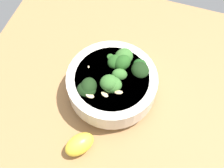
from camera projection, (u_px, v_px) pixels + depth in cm
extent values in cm
cube|color=#996D42|center=(108.00, 92.00, 68.55)|extent=(63.18, 63.18, 4.55)
cylinder|color=silver|center=(112.00, 91.00, 65.10)|extent=(10.65, 10.65, 1.70)
cylinder|color=silver|center=(112.00, 83.00, 62.16)|extent=(19.36, 19.36, 5.09)
cylinder|color=beige|center=(112.00, 78.00, 60.30)|extent=(15.72, 15.72, 0.80)
cylinder|color=#4A8F3C|center=(112.00, 89.00, 60.09)|extent=(2.03, 2.18, 1.75)
ellipsoid|color=#386B2B|center=(112.00, 85.00, 58.49)|extent=(5.21, 4.17, 4.80)
cylinder|color=#2F662B|center=(87.00, 94.00, 60.35)|extent=(2.16, 1.96, 1.66)
ellipsoid|color=black|center=(87.00, 90.00, 58.83)|extent=(4.52, 4.91, 4.33)
cylinder|color=#4A8F3C|center=(133.00, 77.00, 62.68)|extent=(1.24, 1.26, 1.42)
ellipsoid|color=#386B2B|center=(133.00, 73.00, 61.48)|extent=(3.42, 3.54, 3.21)
cylinder|color=#589D47|center=(89.00, 91.00, 60.49)|extent=(1.97, 2.05, 1.46)
ellipsoid|color=black|center=(89.00, 87.00, 58.94)|extent=(4.77, 5.43, 5.44)
cylinder|color=#589D47|center=(139.00, 75.00, 62.82)|extent=(1.50, 1.80, 1.88)
ellipsoid|color=black|center=(140.00, 71.00, 61.16)|extent=(5.75, 5.73, 3.38)
cylinder|color=#2F662B|center=(115.00, 66.00, 62.99)|extent=(1.40, 1.30, 1.68)
ellipsoid|color=#23511C|center=(115.00, 62.00, 61.63)|extent=(4.81, 5.05, 3.18)
cylinder|color=#4A8F3C|center=(109.00, 87.00, 59.73)|extent=(1.98, 1.91, 1.59)
ellipsoid|color=#386B2B|center=(109.00, 83.00, 58.18)|extent=(5.62, 5.08, 4.12)
cylinder|color=#2F662B|center=(119.00, 79.00, 61.25)|extent=(1.27, 1.37, 1.32)
ellipsoid|color=#386B2B|center=(119.00, 76.00, 60.07)|extent=(4.64, 4.12, 3.91)
cylinder|color=#2F662B|center=(140.00, 71.00, 63.59)|extent=(1.74, 1.92, 1.99)
ellipsoid|color=#194216|center=(140.00, 67.00, 61.99)|extent=(5.12, 5.36, 3.95)
cylinder|color=#589D47|center=(122.00, 67.00, 62.54)|extent=(1.87, 1.93, 1.43)
ellipsoid|color=#23511C|center=(122.00, 63.00, 61.13)|extent=(5.86, 5.08, 5.17)
cylinder|color=#4A8F3C|center=(110.00, 63.00, 64.69)|extent=(1.26, 1.00, 1.76)
ellipsoid|color=#23511C|center=(110.00, 59.00, 63.34)|extent=(4.27, 4.12, 3.05)
cylinder|color=#2F662B|center=(123.00, 63.00, 64.55)|extent=(1.94, 1.90, 1.57)
ellipsoid|color=#386B2B|center=(124.00, 58.00, 62.87)|extent=(5.67, 6.16, 4.62)
ellipsoid|color=#DBBC84|center=(131.00, 70.00, 61.58)|extent=(1.93, 1.22, 0.92)
ellipsoid|color=#DBBC84|center=(125.00, 93.00, 58.64)|extent=(1.80, 2.02, 1.13)
ellipsoid|color=#DBBC84|center=(105.00, 94.00, 57.90)|extent=(2.06, 1.76, 0.64)
ellipsoid|color=#DBBC84|center=(87.00, 65.00, 61.70)|extent=(2.00, 1.99, 0.84)
ellipsoid|color=#DBBC84|center=(119.00, 92.00, 56.89)|extent=(1.85, 1.05, 1.07)
ellipsoid|color=#DBBC84|center=(90.00, 96.00, 57.45)|extent=(1.84, 1.26, 1.13)
ellipsoid|color=yellow|center=(79.00, 144.00, 57.69)|extent=(6.99, 7.44, 4.06)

